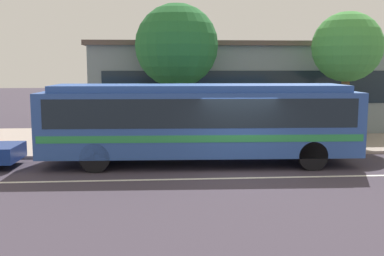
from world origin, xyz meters
name	(u,v)px	position (x,y,z in m)	size (l,w,h in m)	color
ground_plane	(239,172)	(0.00, 0.00, 0.00)	(120.00, 120.00, 0.00)	#3C3441
sidewalk_slab	(214,139)	(0.00, 6.72, 0.06)	(60.00, 8.00, 0.12)	#A39389
lane_stripe_center	(243,178)	(0.00, -0.80, 0.00)	(56.00, 0.16, 0.01)	silver
transit_bus	(200,118)	(-1.18, 1.37, 1.67)	(11.21, 2.93, 2.88)	#2C4F9D
pedestrian_waiting_near_sign	(174,127)	(-2.06, 3.47, 1.10)	(0.46, 0.46, 1.68)	#74625E
pedestrian_walking_along_curb	(244,124)	(1.01, 4.44, 1.07)	(0.45, 0.45, 1.62)	#2C3150
bus_stop_sign	(319,114)	(3.89, 3.28, 1.60)	(0.17, 0.43, 2.29)	gray
street_tree_near_stop	(177,46)	(-1.81, 5.97, 4.42)	(3.74, 3.74, 6.19)	brown
street_tree_mid_block	(347,48)	(5.73, 5.19, 4.34)	(3.11, 3.11, 5.80)	brown
station_building	(244,85)	(2.38, 11.82, 2.39)	(17.23, 9.14, 4.75)	gray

